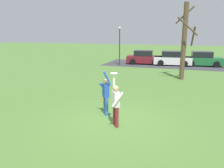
{
  "coord_description": "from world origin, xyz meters",
  "views": [
    {
      "loc": [
        2.72,
        -8.24,
        3.63
      ],
      "look_at": [
        -0.17,
        0.28,
        1.52
      ],
      "focal_mm": 35.38,
      "sensor_mm": 36.0,
      "label": 1
    }
  ],
  "objects_px": {
    "person_catcher": "(116,102)",
    "field_cone_orange": "(104,97)",
    "parked_car_maroon": "(144,58)",
    "parked_car_white": "(172,59)",
    "parked_car_green": "(203,59)",
    "person_defender": "(106,94)",
    "frisbee_disc": "(114,73)",
    "lamppost_by_lot": "(120,42)",
    "bare_tree_tall": "(184,40)"
  },
  "relations": [
    {
      "from": "person_catcher",
      "to": "field_cone_orange",
      "type": "distance_m",
      "value": 3.6
    },
    {
      "from": "person_catcher",
      "to": "parked_car_maroon",
      "type": "relative_size",
      "value": 0.49
    },
    {
      "from": "parked_car_white",
      "to": "parked_car_green",
      "type": "relative_size",
      "value": 1.0
    },
    {
      "from": "person_defender",
      "to": "frisbee_disc",
      "type": "distance_m",
      "value": 1.56
    },
    {
      "from": "person_catcher",
      "to": "field_cone_orange",
      "type": "bearing_deg",
      "value": -9.45
    },
    {
      "from": "person_defender",
      "to": "field_cone_orange",
      "type": "relative_size",
      "value": 6.39
    },
    {
      "from": "person_catcher",
      "to": "parked_car_white",
      "type": "distance_m",
      "value": 18.04
    },
    {
      "from": "parked_car_white",
      "to": "lamppost_by_lot",
      "type": "height_order",
      "value": "lamppost_by_lot"
    },
    {
      "from": "frisbee_disc",
      "to": "parked_car_maroon",
      "type": "bearing_deg",
      "value": 96.77
    },
    {
      "from": "person_defender",
      "to": "lamppost_by_lot",
      "type": "xyz_separation_m",
      "value": [
        -4.02,
        15.33,
        1.6
      ]
    },
    {
      "from": "person_catcher",
      "to": "parked_car_maroon",
      "type": "xyz_separation_m",
      "value": [
        -2.26,
        18.07,
        -0.25
      ]
    },
    {
      "from": "parked_car_maroon",
      "to": "parked_car_green",
      "type": "bearing_deg",
      "value": -0.1
    },
    {
      "from": "person_defender",
      "to": "frisbee_disc",
      "type": "relative_size",
      "value": 7.59
    },
    {
      "from": "frisbee_disc",
      "to": "person_defender",
      "type": "bearing_deg",
      "value": 127.47
    },
    {
      "from": "person_catcher",
      "to": "person_defender",
      "type": "xyz_separation_m",
      "value": [
        -0.81,
        1.05,
        -0.0
      ]
    },
    {
      "from": "parked_car_green",
      "to": "bare_tree_tall",
      "type": "xyz_separation_m",
      "value": [
        -1.94,
        -8.33,
        2.32
      ]
    },
    {
      "from": "parked_car_maroon",
      "to": "bare_tree_tall",
      "type": "xyz_separation_m",
      "value": [
        4.48,
        -7.8,
        2.32
      ]
    },
    {
      "from": "frisbee_disc",
      "to": "parked_car_white",
      "type": "relative_size",
      "value": 0.06
    },
    {
      "from": "field_cone_orange",
      "to": "parked_car_white",
      "type": "bearing_deg",
      "value": 80.22
    },
    {
      "from": "person_catcher",
      "to": "lamppost_by_lot",
      "type": "relative_size",
      "value": 0.49
    },
    {
      "from": "field_cone_orange",
      "to": "lamppost_by_lot",
      "type": "bearing_deg",
      "value": 103.45
    },
    {
      "from": "person_catcher",
      "to": "lamppost_by_lot",
      "type": "bearing_deg",
      "value": -21.07
    },
    {
      "from": "parked_car_white",
      "to": "bare_tree_tall",
      "type": "distance_m",
      "value": 8.18
    },
    {
      "from": "frisbee_disc",
      "to": "lamppost_by_lot",
      "type": "distance_m",
      "value": 16.88
    },
    {
      "from": "parked_car_maroon",
      "to": "field_cone_orange",
      "type": "distance_m",
      "value": 15.0
    },
    {
      "from": "bare_tree_tall",
      "to": "person_defender",
      "type": "bearing_deg",
      "value": -108.15
    },
    {
      "from": "parked_car_white",
      "to": "lamppost_by_lot",
      "type": "bearing_deg",
      "value": -169.08
    },
    {
      "from": "parked_car_green",
      "to": "bare_tree_tall",
      "type": "distance_m",
      "value": 8.87
    },
    {
      "from": "parked_car_maroon",
      "to": "field_cone_orange",
      "type": "xyz_separation_m",
      "value": [
        0.61,
        -14.98,
        -0.57
      ]
    },
    {
      "from": "person_catcher",
      "to": "field_cone_orange",
      "type": "xyz_separation_m",
      "value": [
        -1.64,
        3.09,
        -0.82
      ]
    },
    {
      "from": "person_catcher",
      "to": "parked_car_white",
      "type": "xyz_separation_m",
      "value": [
        0.93,
        18.01,
        -0.25
      ]
    },
    {
      "from": "person_catcher",
      "to": "parked_car_white",
      "type": "relative_size",
      "value": 0.49
    },
    {
      "from": "person_defender",
      "to": "bare_tree_tall",
      "type": "relative_size",
      "value": 0.35
    },
    {
      "from": "parked_car_maroon",
      "to": "bare_tree_tall",
      "type": "height_order",
      "value": "bare_tree_tall"
    },
    {
      "from": "parked_car_white",
      "to": "bare_tree_tall",
      "type": "relative_size",
      "value": 0.73
    },
    {
      "from": "parked_car_white",
      "to": "lamppost_by_lot",
      "type": "xyz_separation_m",
      "value": [
        -5.75,
        -1.63,
        1.86
      ]
    },
    {
      "from": "person_catcher",
      "to": "parked_car_green",
      "type": "height_order",
      "value": "person_catcher"
    },
    {
      "from": "frisbee_disc",
      "to": "field_cone_orange",
      "type": "xyz_separation_m",
      "value": [
        -1.51,
        2.91,
        -1.93
      ]
    },
    {
      "from": "person_catcher",
      "to": "frisbee_disc",
      "type": "xyz_separation_m",
      "value": [
        -0.14,
        0.18,
        1.11
      ]
    },
    {
      "from": "bare_tree_tall",
      "to": "parked_car_white",
      "type": "bearing_deg",
      "value": 99.47
    },
    {
      "from": "person_defender",
      "to": "parked_car_green",
      "type": "distance_m",
      "value": 18.25
    },
    {
      "from": "person_catcher",
      "to": "field_cone_orange",
      "type": "height_order",
      "value": "person_catcher"
    },
    {
      "from": "parked_car_white",
      "to": "parked_car_green",
      "type": "xyz_separation_m",
      "value": [
        3.23,
        0.6,
        0.0
      ]
    },
    {
      "from": "parked_car_maroon",
      "to": "parked_car_green",
      "type": "height_order",
      "value": "same"
    },
    {
      "from": "person_catcher",
      "to": "parked_car_maroon",
      "type": "height_order",
      "value": "person_catcher"
    },
    {
      "from": "person_catcher",
      "to": "frisbee_disc",
      "type": "height_order",
      "value": "frisbee_disc"
    },
    {
      "from": "person_defender",
      "to": "parked_car_maroon",
      "type": "relative_size",
      "value": 0.48
    },
    {
      "from": "frisbee_disc",
      "to": "parked_car_green",
      "type": "height_order",
      "value": "frisbee_disc"
    },
    {
      "from": "person_catcher",
      "to": "parked_car_maroon",
      "type": "bearing_deg",
      "value": -30.35
    },
    {
      "from": "person_defender",
      "to": "parked_car_green",
      "type": "relative_size",
      "value": 0.48
    }
  ]
}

